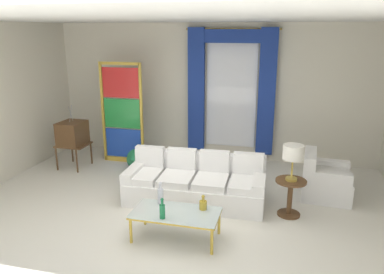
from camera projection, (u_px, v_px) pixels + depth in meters
name	position (u px, v px, depth m)	size (l,w,h in m)	color
ground_plane	(175.00, 215.00, 6.00)	(16.00, 16.00, 0.00)	silver
wall_rear	(213.00, 92.00, 8.45)	(8.00, 0.12, 3.00)	silver
ceiling_slab	(187.00, 18.00, 5.92)	(8.00, 7.60, 0.04)	white
curtained_window	(231.00, 83.00, 8.12)	(2.00, 0.17, 2.70)	white
couch_white_long	(196.00, 184.00, 6.45)	(2.36, 0.98, 0.86)	white
coffee_table	(176.00, 214.00, 5.23)	(1.22, 0.61, 0.41)	silver
bottle_blue_decanter	(203.00, 204.00, 5.28)	(0.11, 0.11, 0.22)	gold
bottle_crystal_tall	(162.00, 210.00, 5.02)	(0.08, 0.08, 0.29)	#196B3D
bottle_amber_squat	(161.00, 195.00, 5.45)	(0.08, 0.08, 0.33)	silver
vintage_tv	(72.00, 134.00, 7.92)	(0.62, 0.61, 1.35)	brown
armchair_white	(323.00, 181.00, 6.60)	(0.87, 0.87, 0.80)	white
stained_glass_divider	(122.00, 115.00, 8.15)	(0.95, 0.05, 2.20)	gold
peacock_figurine	(134.00, 160.00, 7.87)	(0.44, 0.60, 0.50)	beige
round_side_table	(290.00, 194.00, 5.91)	(0.48, 0.48, 0.59)	brown
table_lamp_brass	(293.00, 154.00, 5.73)	(0.32, 0.32, 0.57)	#B29338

